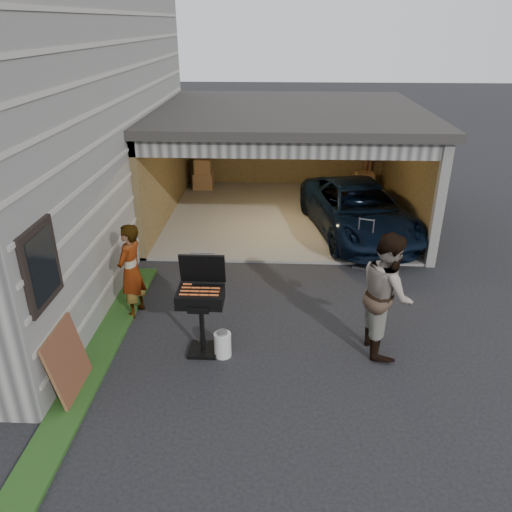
{
  "coord_description": "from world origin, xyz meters",
  "views": [
    {
      "loc": [
        0.57,
        -6.41,
        4.85
      ],
      "look_at": [
        0.2,
        1.43,
        1.15
      ],
      "focal_mm": 35.0,
      "sensor_mm": 36.0,
      "label": 1
    }
  ],
  "objects_px": {
    "woman": "(131,271)",
    "propane_tank": "(223,345)",
    "bbq_grill": "(201,299)",
    "hand_truck": "(363,257)",
    "plywood_panel": "(68,362)",
    "man": "(387,293)",
    "minivan": "(358,212)"
  },
  "relations": [
    {
      "from": "man",
      "to": "bbq_grill",
      "type": "relative_size",
      "value": 1.27
    },
    {
      "from": "hand_truck",
      "to": "woman",
      "type": "bearing_deg",
      "value": -134.32
    },
    {
      "from": "woman",
      "to": "propane_tank",
      "type": "height_order",
      "value": "woman"
    },
    {
      "from": "propane_tank",
      "to": "hand_truck",
      "type": "height_order",
      "value": "hand_truck"
    },
    {
      "from": "minivan",
      "to": "hand_truck",
      "type": "height_order",
      "value": "minivan"
    },
    {
      "from": "minivan",
      "to": "woman",
      "type": "xyz_separation_m",
      "value": [
        -4.54,
        -3.89,
        0.25
      ]
    },
    {
      "from": "bbq_grill",
      "to": "propane_tank",
      "type": "relative_size",
      "value": 3.9
    },
    {
      "from": "hand_truck",
      "to": "propane_tank",
      "type": "bearing_deg",
      "value": -109.08
    },
    {
      "from": "man",
      "to": "minivan",
      "type": "bearing_deg",
      "value": -7.99
    },
    {
      "from": "man",
      "to": "propane_tank",
      "type": "relative_size",
      "value": 4.93
    },
    {
      "from": "plywood_panel",
      "to": "hand_truck",
      "type": "relative_size",
      "value": 0.97
    },
    {
      "from": "man",
      "to": "bbq_grill",
      "type": "xyz_separation_m",
      "value": [
        -2.88,
        -0.21,
        -0.06
      ]
    },
    {
      "from": "woman",
      "to": "plywood_panel",
      "type": "xyz_separation_m",
      "value": [
        -0.34,
        -2.16,
        -0.35
      ]
    },
    {
      "from": "minivan",
      "to": "propane_tank",
      "type": "relative_size",
      "value": 10.88
    },
    {
      "from": "bbq_grill",
      "to": "plywood_panel",
      "type": "height_order",
      "value": "bbq_grill"
    },
    {
      "from": "woman",
      "to": "plywood_panel",
      "type": "distance_m",
      "value": 2.21
    },
    {
      "from": "bbq_grill",
      "to": "hand_truck",
      "type": "height_order",
      "value": "bbq_grill"
    },
    {
      "from": "man",
      "to": "plywood_panel",
      "type": "relative_size",
      "value": 1.91
    },
    {
      "from": "woman",
      "to": "hand_truck",
      "type": "xyz_separation_m",
      "value": [
        4.43,
        2.16,
        -0.66
      ]
    },
    {
      "from": "woman",
      "to": "propane_tank",
      "type": "distance_m",
      "value": 2.21
    },
    {
      "from": "bbq_grill",
      "to": "propane_tank",
      "type": "xyz_separation_m",
      "value": [
        0.33,
        -0.13,
        -0.75
      ]
    },
    {
      "from": "minivan",
      "to": "man",
      "type": "height_order",
      "value": "man"
    },
    {
      "from": "hand_truck",
      "to": "bbq_grill",
      "type": "bearing_deg",
      "value": -113.47
    },
    {
      "from": "woman",
      "to": "bbq_grill",
      "type": "bearing_deg",
      "value": 66.62
    },
    {
      "from": "minivan",
      "to": "bbq_grill",
      "type": "height_order",
      "value": "bbq_grill"
    },
    {
      "from": "bbq_grill",
      "to": "propane_tank",
      "type": "bearing_deg",
      "value": -21.35
    },
    {
      "from": "minivan",
      "to": "hand_truck",
      "type": "bearing_deg",
      "value": -104.7
    },
    {
      "from": "man",
      "to": "propane_tank",
      "type": "height_order",
      "value": "man"
    },
    {
      "from": "man",
      "to": "hand_truck",
      "type": "bearing_deg",
      "value": -7.65
    },
    {
      "from": "plywood_panel",
      "to": "hand_truck",
      "type": "bearing_deg",
      "value": 42.18
    },
    {
      "from": "propane_tank",
      "to": "hand_truck",
      "type": "xyz_separation_m",
      "value": [
        2.69,
        3.36,
        0.0
      ]
    },
    {
      "from": "minivan",
      "to": "plywood_panel",
      "type": "distance_m",
      "value": 7.77
    }
  ]
}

